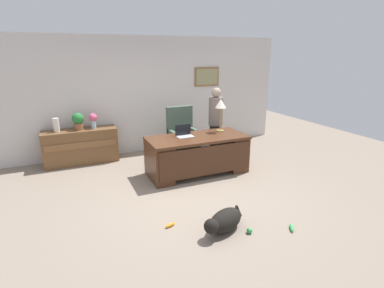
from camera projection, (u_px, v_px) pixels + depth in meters
The scene contains 15 objects.
ground_plane at pixel (191, 190), 5.28m from camera, with size 12.00×12.00×0.00m, color gray.
back_wall at pixel (147, 95), 7.16m from camera, with size 7.00×0.16×2.70m.
desk at pixel (198, 154), 5.90m from camera, with size 1.94×0.87×0.76m.
credenza at pixel (81, 146), 6.51m from camera, with size 1.53×0.50×0.75m.
armchair at pixel (182, 136), 6.77m from camera, with size 0.60×0.59×1.17m.
person_standing at pixel (216, 122), 6.74m from camera, with size 0.32×0.32×1.59m.
dog_lying at pixel (224, 221), 4.03m from camera, with size 0.72×0.50×0.30m.
laptop at pixel (184, 134), 5.83m from camera, with size 0.32×0.22×0.22m.
desk_lamp at pixel (221, 106), 6.07m from camera, with size 0.22×0.22×0.67m.
vase_with_flowers at pixel (93, 119), 6.46m from camera, with size 0.17×0.17×0.33m.
vase_empty at pixel (56, 125), 6.19m from camera, with size 0.12×0.12×0.29m, color silver.
potted_plant at pixel (78, 121), 6.34m from camera, with size 0.24×0.24×0.36m.
dog_toy_ball at pixel (249, 231), 4.01m from camera, with size 0.08×0.08×0.08m, color green.
dog_toy_bone at pixel (292, 228), 4.11m from camera, with size 0.20×0.05×0.05m, color green.
dog_toy_plush at pixel (170, 225), 4.17m from camera, with size 0.16×0.05×0.05m, color orange.
Camera 1 is at (-1.93, -4.41, 2.32)m, focal length 28.06 mm.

